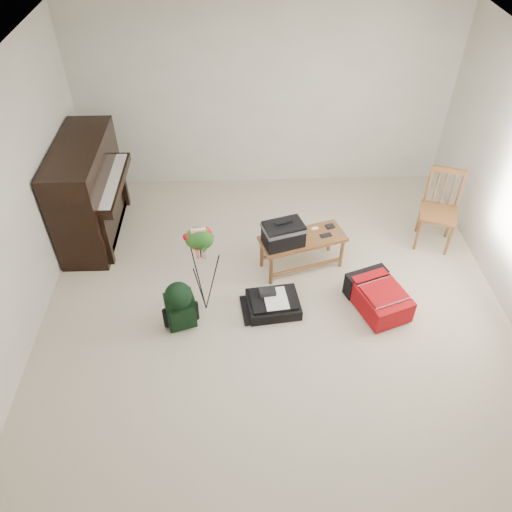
{
  "coord_description": "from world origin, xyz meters",
  "views": [
    {
      "loc": [
        -0.34,
        -3.51,
        4.08
      ],
      "look_at": [
        -0.2,
        0.35,
        0.63
      ],
      "focal_mm": 35.0,
      "sensor_mm": 36.0,
      "label": 1
    }
  ],
  "objects_px": {
    "black_duffel": "(273,303)",
    "green_backpack": "(179,304)",
    "flower_stand": "(202,271)",
    "piano": "(89,193)",
    "dining_chair": "(438,210)",
    "red_suitcase": "(377,294)",
    "bench": "(288,233)"
  },
  "relations": [
    {
      "from": "black_duffel",
      "to": "green_backpack",
      "type": "bearing_deg",
      "value": -175.66
    },
    {
      "from": "green_backpack",
      "to": "flower_stand",
      "type": "distance_m",
      "value": 0.41
    },
    {
      "from": "piano",
      "to": "flower_stand",
      "type": "height_order",
      "value": "piano"
    },
    {
      "from": "piano",
      "to": "green_backpack",
      "type": "bearing_deg",
      "value": -53.54
    },
    {
      "from": "piano",
      "to": "dining_chair",
      "type": "bearing_deg",
      "value": -4.58
    },
    {
      "from": "red_suitcase",
      "to": "flower_stand",
      "type": "bearing_deg",
      "value": 159.85
    },
    {
      "from": "bench",
      "to": "red_suitcase",
      "type": "relative_size",
      "value": 1.29
    },
    {
      "from": "red_suitcase",
      "to": "black_duffel",
      "type": "relative_size",
      "value": 1.35
    },
    {
      "from": "bench",
      "to": "red_suitcase",
      "type": "distance_m",
      "value": 1.19
    },
    {
      "from": "dining_chair",
      "to": "black_duffel",
      "type": "relative_size",
      "value": 1.63
    },
    {
      "from": "black_duffel",
      "to": "red_suitcase",
      "type": "bearing_deg",
      "value": -5.23
    },
    {
      "from": "black_duffel",
      "to": "bench",
      "type": "bearing_deg",
      "value": 66.31
    },
    {
      "from": "dining_chair",
      "to": "bench",
      "type": "bearing_deg",
      "value": -147.6
    },
    {
      "from": "green_backpack",
      "to": "flower_stand",
      "type": "bearing_deg",
      "value": 25.3
    },
    {
      "from": "piano",
      "to": "red_suitcase",
      "type": "xyz_separation_m",
      "value": [
        3.31,
        -1.39,
        -0.44
      ]
    },
    {
      "from": "piano",
      "to": "green_backpack",
      "type": "relative_size",
      "value": 2.59
    },
    {
      "from": "dining_chair",
      "to": "green_backpack",
      "type": "relative_size",
      "value": 1.7
    },
    {
      "from": "dining_chair",
      "to": "green_backpack",
      "type": "xyz_separation_m",
      "value": [
        -3.03,
        -1.27,
        -0.16
      ]
    },
    {
      "from": "piano",
      "to": "bench",
      "type": "distance_m",
      "value": 2.49
    },
    {
      "from": "red_suitcase",
      "to": "green_backpack",
      "type": "xyz_separation_m",
      "value": [
        -2.12,
        -0.22,
        0.16
      ]
    },
    {
      "from": "black_duffel",
      "to": "piano",
      "type": "bearing_deg",
      "value": 139.99
    },
    {
      "from": "piano",
      "to": "dining_chair",
      "type": "height_order",
      "value": "piano"
    },
    {
      "from": "piano",
      "to": "dining_chair",
      "type": "xyz_separation_m",
      "value": [
        4.22,
        -0.34,
        -0.12
      ]
    },
    {
      "from": "dining_chair",
      "to": "red_suitcase",
      "type": "bearing_deg",
      "value": -111.59
    },
    {
      "from": "black_duffel",
      "to": "flower_stand",
      "type": "xyz_separation_m",
      "value": [
        -0.73,
        0.03,
        0.48
      ]
    },
    {
      "from": "black_duffel",
      "to": "green_backpack",
      "type": "relative_size",
      "value": 1.04
    },
    {
      "from": "bench",
      "to": "green_backpack",
      "type": "relative_size",
      "value": 1.82
    },
    {
      "from": "green_backpack",
      "to": "black_duffel",
      "type": "bearing_deg",
      "value": -6.11
    },
    {
      "from": "black_duffel",
      "to": "green_backpack",
      "type": "xyz_separation_m",
      "value": [
        -0.98,
        -0.19,
        0.23
      ]
    },
    {
      "from": "dining_chair",
      "to": "flower_stand",
      "type": "xyz_separation_m",
      "value": [
        -2.79,
        -1.05,
        0.09
      ]
    },
    {
      "from": "piano",
      "to": "red_suitcase",
      "type": "distance_m",
      "value": 3.62
    },
    {
      "from": "piano",
      "to": "flower_stand",
      "type": "distance_m",
      "value": 2.0
    }
  ]
}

